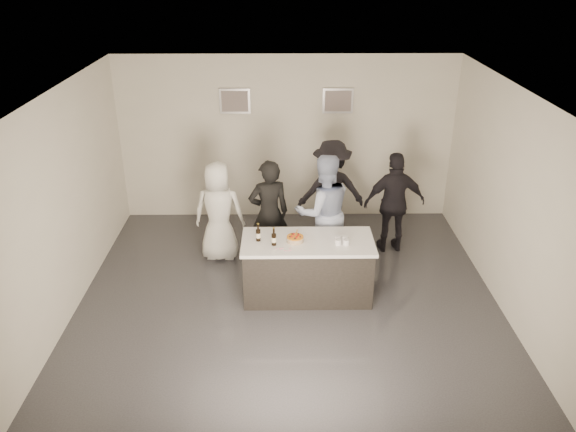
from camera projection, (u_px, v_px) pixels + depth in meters
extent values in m
plane|color=#3D3D42|center=(288.00, 303.00, 8.05)|extent=(6.00, 6.00, 0.00)
plane|color=white|center=(288.00, 95.00, 6.76)|extent=(6.00, 6.00, 0.00)
cube|color=silver|center=(286.00, 139.00, 10.11)|extent=(6.00, 0.04, 3.00)
cube|color=silver|center=(293.00, 358.00, 4.69)|extent=(6.00, 0.04, 3.00)
cube|color=silver|center=(61.00, 209.00, 7.37)|extent=(0.04, 6.00, 3.00)
cube|color=silver|center=(514.00, 207.00, 7.43)|extent=(0.04, 6.00, 3.00)
cube|color=#B2B2B7|center=(235.00, 101.00, 9.77)|extent=(0.54, 0.04, 0.44)
cube|color=#B2B2B7|center=(338.00, 101.00, 9.79)|extent=(0.54, 0.04, 0.44)
cube|color=white|center=(307.00, 268.00, 8.06)|extent=(1.86, 0.86, 0.90)
cylinder|color=orange|center=(295.00, 239.00, 7.82)|extent=(0.24, 0.24, 0.07)
cylinder|color=black|center=(258.00, 232.00, 7.80)|extent=(0.07, 0.07, 0.26)
cylinder|color=black|center=(274.00, 237.00, 7.69)|extent=(0.07, 0.07, 0.26)
cube|color=#C17C12|center=(342.00, 240.00, 7.79)|extent=(0.19, 0.19, 0.08)
cube|color=pink|center=(284.00, 249.00, 7.62)|extent=(0.24, 0.08, 0.01)
imported|color=black|center=(269.00, 214.00, 8.72)|extent=(0.72, 0.56, 1.75)
imported|color=#A4B4D7|center=(323.00, 212.00, 8.65)|extent=(1.04, 0.88, 1.86)
imported|color=white|center=(219.00, 212.00, 8.92)|extent=(0.83, 0.57, 1.64)
imported|color=black|center=(394.00, 203.00, 9.14)|extent=(1.03, 0.50, 1.71)
imported|color=black|center=(331.00, 191.00, 9.53)|extent=(1.21, 0.78, 1.77)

